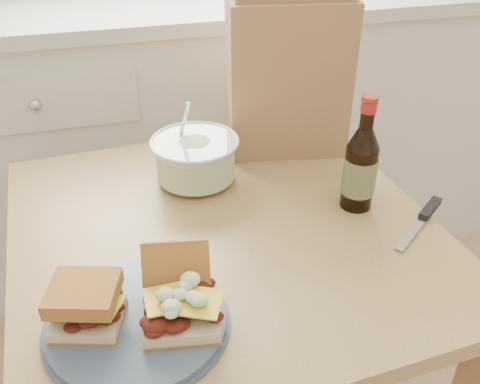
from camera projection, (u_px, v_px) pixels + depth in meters
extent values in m
cube|color=silver|center=(199.00, 133.00, 1.97)|extent=(2.40, 0.60, 0.90)
cube|color=silver|center=(193.00, 1.00, 1.71)|extent=(2.50, 0.64, 0.04)
cube|color=tan|center=(225.00, 234.00, 1.09)|extent=(0.89, 0.89, 0.04)
cube|color=tan|center=(58.00, 284.00, 1.47)|extent=(0.06, 0.06, 0.66)
cube|color=tan|center=(302.00, 230.00, 1.67)|extent=(0.06, 0.06, 0.66)
cylinder|color=#405368|center=(137.00, 322.00, 0.85)|extent=(0.29, 0.29, 0.02)
cube|color=beige|center=(89.00, 318.00, 0.83)|extent=(0.12, 0.12, 0.02)
cube|color=yellow|center=(85.00, 303.00, 0.81)|extent=(0.07, 0.07, 0.00)
cube|color=#A35F2B|center=(83.00, 293.00, 0.80)|extent=(0.12, 0.12, 0.03)
cube|color=beige|center=(182.00, 317.00, 0.83)|extent=(0.13, 0.12, 0.02)
cube|color=yellow|center=(181.00, 300.00, 0.81)|extent=(0.08, 0.08, 0.00)
cube|color=#A35F2B|center=(176.00, 271.00, 0.87)|extent=(0.12, 0.09, 0.10)
cone|color=silver|center=(196.00, 161.00, 1.20)|extent=(0.19, 0.19, 0.10)
cylinder|color=white|center=(196.00, 163.00, 1.20)|extent=(0.18, 0.18, 0.07)
torus|color=silver|center=(194.00, 141.00, 1.17)|extent=(0.20, 0.20, 0.01)
cylinder|color=silver|center=(183.00, 124.00, 1.17)|extent=(0.03, 0.08, 0.13)
cylinder|color=black|center=(359.00, 177.00, 1.11)|extent=(0.07, 0.07, 0.14)
cone|color=black|center=(364.00, 138.00, 1.06)|extent=(0.07, 0.07, 0.04)
cylinder|color=black|center=(368.00, 114.00, 1.03)|extent=(0.03, 0.03, 0.06)
cylinder|color=#AC171E|center=(369.00, 106.00, 1.02)|extent=(0.03, 0.03, 0.02)
cylinder|color=#A02B1D|center=(370.00, 98.00, 1.01)|extent=(0.03, 0.03, 0.01)
cylinder|color=#2D391C|center=(359.00, 175.00, 1.10)|extent=(0.07, 0.07, 0.08)
cube|color=silver|center=(413.00, 231.00, 1.06)|extent=(0.12, 0.10, 0.00)
cube|color=black|center=(430.00, 208.00, 1.12)|extent=(0.08, 0.07, 0.01)
cube|color=#A3784F|center=(287.00, 75.00, 1.28)|extent=(0.31, 0.23, 0.37)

